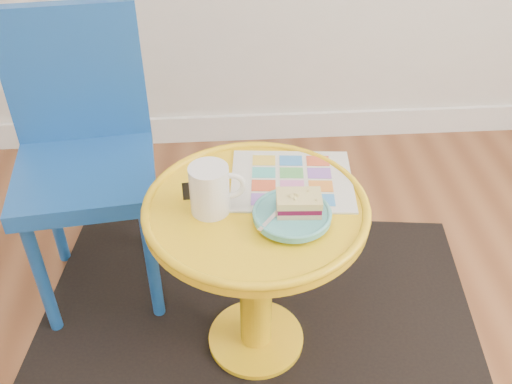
{
  "coord_description": "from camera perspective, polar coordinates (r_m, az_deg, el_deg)",
  "views": [
    {
      "loc": [
        -0.06,
        -0.16,
        1.36
      ],
      "look_at": [
        0.01,
        0.89,
        0.55
      ],
      "focal_mm": 40.0,
      "sensor_mm": 36.0,
      "label": 1
    }
  ],
  "objects": [
    {
      "name": "chair",
      "position": [
        1.67,
        -16.89,
        4.54
      ],
      "size": [
        0.42,
        0.42,
        0.86
      ],
      "rotation": [
        0.0,
        0.0,
        0.11
      ],
      "color": "#184E9F",
      "rests_on": "ground"
    },
    {
      "name": "rug",
      "position": [
        1.72,
        0.0,
        -14.6
      ],
      "size": [
        1.42,
        1.25,
        0.01
      ],
      "primitive_type": "cube",
      "rotation": [
        0.0,
        0.0,
        -0.12
      ],
      "color": "black",
      "rests_on": "ground"
    },
    {
      "name": "newspaper",
      "position": [
        1.43,
        3.6,
        1.18
      ],
      "size": [
        0.32,
        0.28,
        0.01
      ],
      "primitive_type": "cube",
      "rotation": [
        0.0,
        0.0,
        -0.09
      ],
      "color": "silver",
      "rests_on": "side_table"
    },
    {
      "name": "plate",
      "position": [
        1.3,
        3.62,
        -2.31
      ],
      "size": [
        0.18,
        0.18,
        0.02
      ],
      "color": "#53B0B1",
      "rests_on": "newspaper"
    },
    {
      "name": "fork",
      "position": [
        1.29,
        2.19,
        -2.02
      ],
      "size": [
        0.1,
        0.12,
        0.0
      ],
      "rotation": [
        0.0,
        0.0,
        -0.65
      ],
      "color": "silver",
      "rests_on": "plate"
    },
    {
      "name": "cake_slice",
      "position": [
        1.29,
        4.3,
        -1.12
      ],
      "size": [
        0.1,
        0.07,
        0.04
      ],
      "rotation": [
        0.0,
        0.0,
        -0.06
      ],
      "color": "#D3BC8C",
      "rests_on": "plate"
    },
    {
      "name": "mug",
      "position": [
        1.3,
        -4.57,
        0.39
      ],
      "size": [
        0.13,
        0.09,
        0.12
      ],
      "rotation": [
        0.0,
        0.0,
        0.06
      ],
      "color": "white",
      "rests_on": "side_table"
    },
    {
      "name": "side_table",
      "position": [
        1.45,
        0.0,
        -5.77
      ],
      "size": [
        0.54,
        0.54,
        0.51
      ],
      "color": "yellow",
      "rests_on": "ground"
    }
  ]
}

